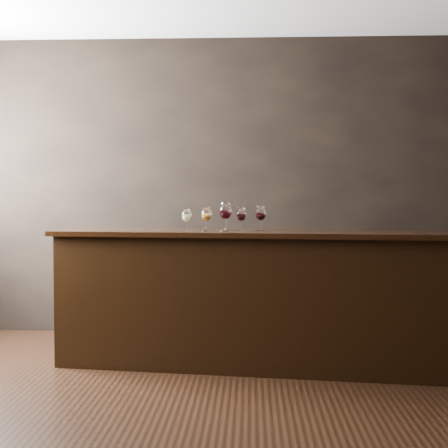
{
  "coord_description": "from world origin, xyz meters",
  "views": [
    {
      "loc": [
        0.53,
        -3.68,
        1.31
      ],
      "look_at": [
        0.32,
        1.08,
        1.09
      ],
      "focal_mm": 50.0,
      "sensor_mm": 36.0,
      "label": 1
    }
  ],
  "objects_px": {
    "bar_counter": "(247,301)",
    "glass_red_a": "(225,212)",
    "glass_white": "(186,216)",
    "glass_amber": "(206,215)",
    "back_bar_shelf": "(180,296)",
    "glass_red_b": "(241,215)",
    "glass_red_c": "(261,214)"
  },
  "relations": [
    {
      "from": "glass_white",
      "to": "glass_amber",
      "type": "bearing_deg",
      "value": -9.78
    },
    {
      "from": "bar_counter",
      "to": "glass_red_a",
      "type": "bearing_deg",
      "value": -162.96
    },
    {
      "from": "glass_white",
      "to": "glass_red_b",
      "type": "relative_size",
      "value": 0.94
    },
    {
      "from": "bar_counter",
      "to": "glass_amber",
      "type": "distance_m",
      "value": 0.73
    },
    {
      "from": "glass_red_a",
      "to": "glass_red_c",
      "type": "relative_size",
      "value": 1.14
    },
    {
      "from": "back_bar_shelf",
      "to": "glass_red_b",
      "type": "xyz_separation_m",
      "value": [
        0.58,
        -0.93,
        0.78
      ]
    },
    {
      "from": "glass_amber",
      "to": "glass_red_a",
      "type": "height_order",
      "value": "glass_red_a"
    },
    {
      "from": "glass_red_a",
      "to": "glass_white",
      "type": "bearing_deg",
      "value": 176.34
    },
    {
      "from": "glass_red_a",
      "to": "glass_red_c",
      "type": "distance_m",
      "value": 0.28
    },
    {
      "from": "bar_counter",
      "to": "glass_amber",
      "type": "height_order",
      "value": "glass_amber"
    },
    {
      "from": "bar_counter",
      "to": "glass_red_b",
      "type": "bearing_deg",
      "value": 169.01
    },
    {
      "from": "glass_red_a",
      "to": "glass_red_b",
      "type": "bearing_deg",
      "value": 20.28
    },
    {
      "from": "glass_red_b",
      "to": "glass_red_c",
      "type": "bearing_deg",
      "value": 4.43
    },
    {
      "from": "glass_red_b",
      "to": "glass_red_c",
      "type": "relative_size",
      "value": 0.94
    },
    {
      "from": "glass_red_c",
      "to": "glass_red_b",
      "type": "bearing_deg",
      "value": -175.57
    },
    {
      "from": "glass_red_c",
      "to": "back_bar_shelf",
      "type": "bearing_deg",
      "value": 128.37
    },
    {
      "from": "back_bar_shelf",
      "to": "glass_white",
      "type": "relative_size",
      "value": 12.73
    },
    {
      "from": "back_bar_shelf",
      "to": "glass_red_b",
      "type": "height_order",
      "value": "glass_red_b"
    },
    {
      "from": "glass_amber",
      "to": "glass_red_a",
      "type": "distance_m",
      "value": 0.15
    },
    {
      "from": "bar_counter",
      "to": "glass_red_a",
      "type": "relative_size",
      "value": 13.26
    },
    {
      "from": "back_bar_shelf",
      "to": "glass_amber",
      "type": "xyz_separation_m",
      "value": [
        0.31,
        -0.98,
        0.78
      ]
    },
    {
      "from": "back_bar_shelf",
      "to": "glass_red_a",
      "type": "height_order",
      "value": "glass_red_a"
    },
    {
      "from": "glass_amber",
      "to": "glass_red_b",
      "type": "xyz_separation_m",
      "value": [
        0.27,
        0.05,
        -0.0
      ]
    },
    {
      "from": "glass_amber",
      "to": "back_bar_shelf",
      "type": "bearing_deg",
      "value": 107.7
    },
    {
      "from": "glass_red_b",
      "to": "glass_red_c",
      "type": "xyz_separation_m",
      "value": [
        0.15,
        0.01,
        0.01
      ]
    },
    {
      "from": "bar_counter",
      "to": "back_bar_shelf",
      "type": "xyz_separation_m",
      "value": [
        -0.63,
        0.95,
        -0.12
      ]
    },
    {
      "from": "back_bar_shelf",
      "to": "glass_red_c",
      "type": "height_order",
      "value": "glass_red_c"
    },
    {
      "from": "glass_white",
      "to": "glass_amber",
      "type": "relative_size",
      "value": 0.92
    },
    {
      "from": "bar_counter",
      "to": "glass_white",
      "type": "height_order",
      "value": "glass_white"
    },
    {
      "from": "glass_red_a",
      "to": "glass_red_c",
      "type": "height_order",
      "value": "glass_red_a"
    },
    {
      "from": "glass_red_a",
      "to": "glass_red_b",
      "type": "xyz_separation_m",
      "value": [
        0.12,
        0.04,
        -0.03
      ]
    },
    {
      "from": "back_bar_shelf",
      "to": "glass_white",
      "type": "bearing_deg",
      "value": -80.52
    }
  ]
}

